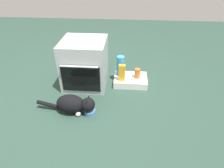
{
  "coord_description": "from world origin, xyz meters",
  "views": [
    {
      "loc": [
        0.57,
        -1.9,
        1.54
      ],
      "look_at": [
        0.41,
        0.04,
        0.25
      ],
      "focal_mm": 30.32,
      "sensor_mm": 36.0,
      "label": 1
    }
  ],
  "objects_px": {
    "juice_carton": "(122,73)",
    "sauce_jar": "(137,73)",
    "water_bottle": "(120,66)",
    "pantry_cabinet": "(130,80)",
    "food_bowl": "(90,111)",
    "oven": "(85,63)",
    "cat": "(74,104)"
  },
  "relations": [
    {
      "from": "oven",
      "to": "pantry_cabinet",
      "type": "bearing_deg",
      "value": 3.96
    },
    {
      "from": "juice_carton",
      "to": "water_bottle",
      "type": "relative_size",
      "value": 0.8
    },
    {
      "from": "juice_carton",
      "to": "oven",
      "type": "bearing_deg",
      "value": 174.92
    },
    {
      "from": "water_bottle",
      "to": "pantry_cabinet",
      "type": "bearing_deg",
      "value": -17.4
    },
    {
      "from": "cat",
      "to": "water_bottle",
      "type": "relative_size",
      "value": 2.42
    },
    {
      "from": "pantry_cabinet",
      "to": "food_bowl",
      "type": "distance_m",
      "value": 0.86
    },
    {
      "from": "oven",
      "to": "cat",
      "type": "relative_size",
      "value": 0.9
    },
    {
      "from": "oven",
      "to": "water_bottle",
      "type": "xyz_separation_m",
      "value": [
        0.49,
        0.09,
        -0.07
      ]
    },
    {
      "from": "pantry_cabinet",
      "to": "juice_carton",
      "type": "height_order",
      "value": "juice_carton"
    },
    {
      "from": "juice_carton",
      "to": "sauce_jar",
      "type": "relative_size",
      "value": 1.71
    },
    {
      "from": "food_bowl",
      "to": "water_bottle",
      "type": "height_order",
      "value": "water_bottle"
    },
    {
      "from": "juice_carton",
      "to": "cat",
      "type": "bearing_deg",
      "value": -131.81
    },
    {
      "from": "juice_carton",
      "to": "sauce_jar",
      "type": "bearing_deg",
      "value": 21.87
    },
    {
      "from": "cat",
      "to": "pantry_cabinet",
      "type": "bearing_deg",
      "value": 51.14
    },
    {
      "from": "sauce_jar",
      "to": "cat",
      "type": "bearing_deg",
      "value": -137.7
    },
    {
      "from": "oven",
      "to": "pantry_cabinet",
      "type": "distance_m",
      "value": 0.71
    },
    {
      "from": "food_bowl",
      "to": "juice_carton",
      "type": "distance_m",
      "value": 0.73
    },
    {
      "from": "pantry_cabinet",
      "to": "water_bottle",
      "type": "bearing_deg",
      "value": 162.6
    },
    {
      "from": "water_bottle",
      "to": "food_bowl",
      "type": "bearing_deg",
      "value": -113.01
    },
    {
      "from": "sauce_jar",
      "to": "pantry_cabinet",
      "type": "bearing_deg",
      "value": 178.02
    },
    {
      "from": "oven",
      "to": "water_bottle",
      "type": "distance_m",
      "value": 0.51
    },
    {
      "from": "food_bowl",
      "to": "cat",
      "type": "relative_size",
      "value": 0.18
    },
    {
      "from": "pantry_cabinet",
      "to": "cat",
      "type": "distance_m",
      "value": 0.96
    },
    {
      "from": "oven",
      "to": "cat",
      "type": "height_order",
      "value": "oven"
    },
    {
      "from": "oven",
      "to": "food_bowl",
      "type": "distance_m",
      "value": 0.75
    },
    {
      "from": "cat",
      "to": "sauce_jar",
      "type": "height_order",
      "value": "sauce_jar"
    },
    {
      "from": "food_bowl",
      "to": "pantry_cabinet",
      "type": "bearing_deg",
      "value": 56.07
    },
    {
      "from": "food_bowl",
      "to": "juice_carton",
      "type": "height_order",
      "value": "juice_carton"
    },
    {
      "from": "pantry_cabinet",
      "to": "juice_carton",
      "type": "distance_m",
      "value": 0.23
    },
    {
      "from": "cat",
      "to": "food_bowl",
      "type": "bearing_deg",
      "value": -0.0
    },
    {
      "from": "oven",
      "to": "juice_carton",
      "type": "xyz_separation_m",
      "value": [
        0.52,
        -0.05,
        -0.1
      ]
    },
    {
      "from": "juice_carton",
      "to": "water_bottle",
      "type": "height_order",
      "value": "water_bottle"
    }
  ]
}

